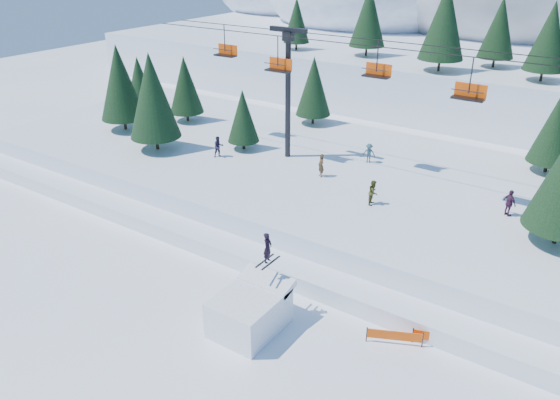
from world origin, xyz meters
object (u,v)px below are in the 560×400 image
Objects in this scene: chairlift at (423,93)px; banner_near at (395,336)px; jump_kicker at (250,310)px; banner_far at (441,338)px.

chairlift reaches higher than banner_near.
banner_near is at bearing -70.90° from chairlift.
jump_kicker is 18.95m from chairlift.
jump_kicker is at bearing -155.04° from banner_far.
banner_far is at bearing 29.18° from banner_near.
chairlift reaches higher than jump_kicker.
jump_kicker reaches higher than banner_near.
jump_kicker is at bearing -156.35° from banner_near.
chairlift is 17.04× the size of banner_far.
chairlift is 17.67× the size of banner_near.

